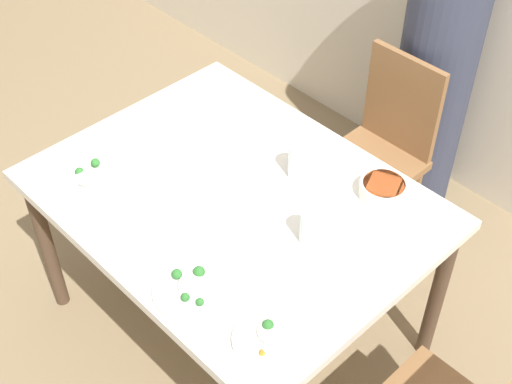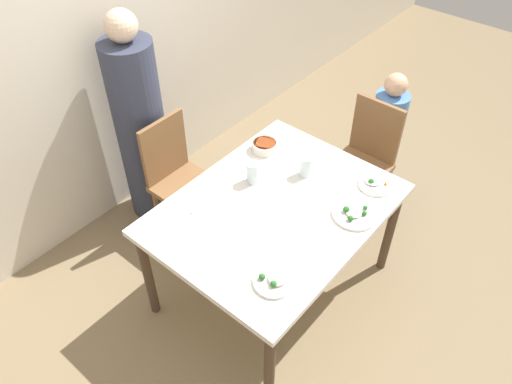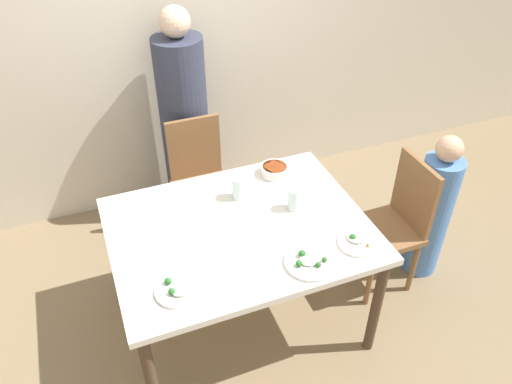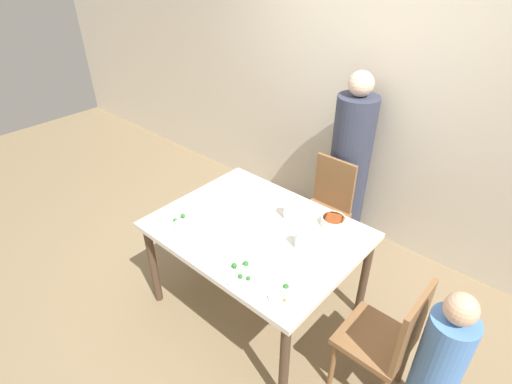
{
  "view_description": "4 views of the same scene",
  "coord_description": "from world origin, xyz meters",
  "px_view_note": "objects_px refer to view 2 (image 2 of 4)",
  "views": [
    {
      "loc": [
        1.41,
        -1.24,
        2.57
      ],
      "look_at": [
        0.07,
        0.05,
        0.81
      ],
      "focal_mm": 50.0,
      "sensor_mm": 36.0,
      "label": 1
    },
    {
      "loc": [
        -1.66,
        -1.24,
        2.84
      ],
      "look_at": [
        -0.11,
        0.06,
        0.94
      ],
      "focal_mm": 35.0,
      "sensor_mm": 36.0,
      "label": 2
    },
    {
      "loc": [
        -0.66,
        -1.95,
        2.6
      ],
      "look_at": [
        0.13,
        0.08,
        0.93
      ],
      "focal_mm": 35.0,
      "sensor_mm": 36.0,
      "label": 3
    },
    {
      "loc": [
        1.47,
        -1.66,
        2.5
      ],
      "look_at": [
        -0.09,
        0.1,
        0.99
      ],
      "focal_mm": 28.0,
      "sensor_mm": 36.0,
      "label": 4
    }
  ],
  "objects_px": {
    "person_child": "(384,141)",
    "bowl_curry": "(265,146)",
    "glass_water_tall": "(253,172)",
    "chair_adult_spot": "(178,176)",
    "person_adult": "(141,130)",
    "chair_child_spot": "(364,158)",
    "plate_rice_adult": "(375,184)"
  },
  "relations": [
    {
      "from": "person_child",
      "to": "bowl_curry",
      "type": "height_order",
      "value": "person_child"
    },
    {
      "from": "person_child",
      "to": "bowl_curry",
      "type": "distance_m",
      "value": 1.09
    },
    {
      "from": "bowl_curry",
      "to": "glass_water_tall",
      "type": "height_order",
      "value": "glass_water_tall"
    },
    {
      "from": "person_child",
      "to": "chair_adult_spot",
      "type": "bearing_deg",
      "value": 145.66
    },
    {
      "from": "person_adult",
      "to": "bowl_curry",
      "type": "bearing_deg",
      "value": -66.73
    },
    {
      "from": "chair_child_spot",
      "to": "glass_water_tall",
      "type": "height_order",
      "value": "chair_child_spot"
    },
    {
      "from": "bowl_curry",
      "to": "person_child",
      "type": "bearing_deg",
      "value": -23.15
    },
    {
      "from": "chair_child_spot",
      "to": "glass_water_tall",
      "type": "distance_m",
      "value": 1.05
    },
    {
      "from": "bowl_curry",
      "to": "glass_water_tall",
      "type": "xyz_separation_m",
      "value": [
        -0.29,
        -0.14,
        0.04
      ]
    },
    {
      "from": "bowl_curry",
      "to": "glass_water_tall",
      "type": "bearing_deg",
      "value": -153.86
    },
    {
      "from": "person_adult",
      "to": "bowl_curry",
      "type": "height_order",
      "value": "person_adult"
    },
    {
      "from": "person_adult",
      "to": "chair_adult_spot",
      "type": "bearing_deg",
      "value": -90.0
    },
    {
      "from": "chair_adult_spot",
      "to": "glass_water_tall",
      "type": "distance_m",
      "value": 0.72
    },
    {
      "from": "chair_child_spot",
      "to": "plate_rice_adult",
      "type": "distance_m",
      "value": 0.67
    },
    {
      "from": "chair_adult_spot",
      "to": "glass_water_tall",
      "type": "bearing_deg",
      "value": -83.56
    },
    {
      "from": "person_adult",
      "to": "glass_water_tall",
      "type": "bearing_deg",
      "value": -85.82
    },
    {
      "from": "chair_child_spot",
      "to": "plate_rice_adult",
      "type": "relative_size",
      "value": 4.32
    },
    {
      "from": "chair_child_spot",
      "to": "person_adult",
      "type": "distance_m",
      "value": 1.63
    },
    {
      "from": "chair_child_spot",
      "to": "plate_rice_adult",
      "type": "height_order",
      "value": "chair_child_spot"
    },
    {
      "from": "chair_adult_spot",
      "to": "bowl_curry",
      "type": "distance_m",
      "value": 0.68
    },
    {
      "from": "person_child",
      "to": "glass_water_tall",
      "type": "relative_size",
      "value": 7.54
    },
    {
      "from": "chair_child_spot",
      "to": "chair_adult_spot",
      "type": "bearing_deg",
      "value": -131.29
    },
    {
      "from": "bowl_curry",
      "to": "plate_rice_adult",
      "type": "bearing_deg",
      "value": -77.59
    },
    {
      "from": "person_adult",
      "to": "plate_rice_adult",
      "type": "xyz_separation_m",
      "value": [
        0.52,
        -1.57,
        0.05
      ]
    },
    {
      "from": "person_child",
      "to": "plate_rice_adult",
      "type": "distance_m",
      "value": 0.91
    },
    {
      "from": "person_adult",
      "to": "glass_water_tall",
      "type": "xyz_separation_m",
      "value": [
        0.07,
        -0.98,
        0.1
      ]
    },
    {
      "from": "person_adult",
      "to": "glass_water_tall",
      "type": "height_order",
      "value": "person_adult"
    },
    {
      "from": "plate_rice_adult",
      "to": "glass_water_tall",
      "type": "height_order",
      "value": "glass_water_tall"
    },
    {
      "from": "chair_child_spot",
      "to": "bowl_curry",
      "type": "relative_size",
      "value": 5.36
    },
    {
      "from": "plate_rice_adult",
      "to": "chair_adult_spot",
      "type": "bearing_deg",
      "value": 112.97
    },
    {
      "from": "chair_adult_spot",
      "to": "person_adult",
      "type": "bearing_deg",
      "value": 90.0
    },
    {
      "from": "person_adult",
      "to": "person_child",
      "type": "relative_size",
      "value": 1.51
    }
  ]
}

